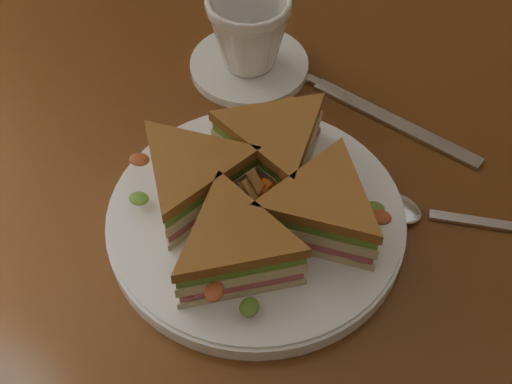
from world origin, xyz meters
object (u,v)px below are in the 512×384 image
plate (256,220)px  spoon (422,212)px  sandwich_wedges (256,195)px  saucer (249,65)px  table (325,240)px  coffee_cup (249,31)px  knife (383,117)px

plate → spoon: (0.12, 0.11, -0.00)m
sandwich_wedges → saucer: (-0.14, 0.17, -0.04)m
plate → spoon: bearing=41.3°
saucer → spoon: bearing=-14.6°
spoon → sandwich_wedges: bearing=-164.7°
table → spoon: bearing=10.8°
table → coffee_cup: 0.24m
table → plate: size_ratio=4.29×
plate → saucer: 0.22m
table → knife: size_ratio=5.58×
sandwich_wedges → knife: bearing=83.2°
spoon → knife: (-0.10, 0.09, -0.00)m
spoon → table: bearing=164.8°
knife → saucer: 0.17m
table → sandwich_wedges: 0.17m
sandwich_wedges → knife: sandwich_wedges is taller
coffee_cup → sandwich_wedges: bearing=-26.4°
sandwich_wedges → plate: bearing=-90.0°
saucer → coffee_cup: 0.05m
table → spoon: spoon is taller
table → plate: bearing=-108.5°
table → sandwich_wedges: bearing=-108.5°
plate → sandwich_wedges: sandwich_wedges is taller
table → knife: bearing=93.2°
sandwich_wedges → spoon: size_ratio=1.66×
spoon → coffee_cup: coffee_cup is taller
plate → sandwich_wedges: bearing=90.0°
table → plate: 0.14m
knife → saucer: size_ratio=1.59×
saucer → coffee_cup: bearing=0.0°
plate → saucer: bearing=129.0°
table → saucer: size_ratio=8.88×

